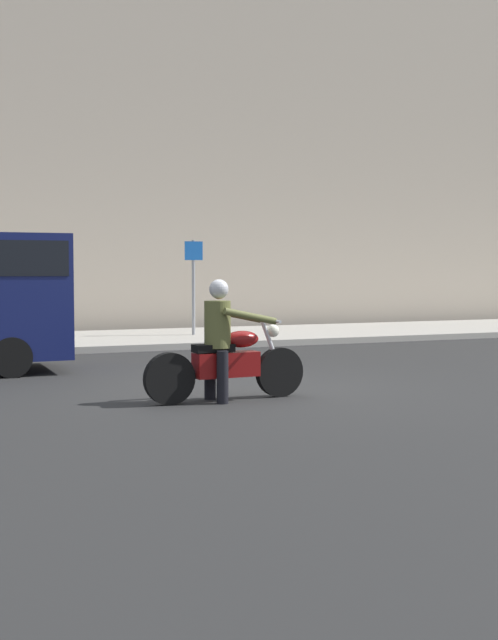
# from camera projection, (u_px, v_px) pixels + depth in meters

# --- Properties ---
(ground_plane) EXTENTS (80.00, 80.00, 0.00)m
(ground_plane) POSITION_uv_depth(u_px,v_px,m) (244.00, 389.00, 11.89)
(ground_plane) COLOR #262626
(sidewalk_slab) EXTENTS (40.00, 4.40, 0.14)m
(sidewalk_slab) POSITION_uv_depth(u_px,v_px,m) (113.00, 340.00, 19.26)
(sidewalk_slab) COLOR #A8A399
(sidewalk_slab) RESTS_ON ground_plane
(building_facade) EXTENTS (40.00, 1.40, 11.83)m
(building_facade) POSITION_uv_depth(u_px,v_px,m) (81.00, 108.00, 22.05)
(building_facade) COLOR #B7A893
(building_facade) RESTS_ON ground_plane
(motorcycle_with_rider_olive) EXTENTS (2.22, 0.70, 1.57)m
(motorcycle_with_rider_olive) POSITION_uv_depth(u_px,v_px,m) (225.00, 352.00, 10.81)
(motorcycle_with_rider_olive) COLOR black
(motorcycle_with_rider_olive) RESTS_ON ground_plane
(street_sign_post) EXTENTS (0.44, 0.08, 2.24)m
(street_sign_post) POSITION_uv_depth(u_px,v_px,m) (193.00, 277.00, 19.81)
(street_sign_post) COLOR gray
(street_sign_post) RESTS_ON sidewalk_slab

